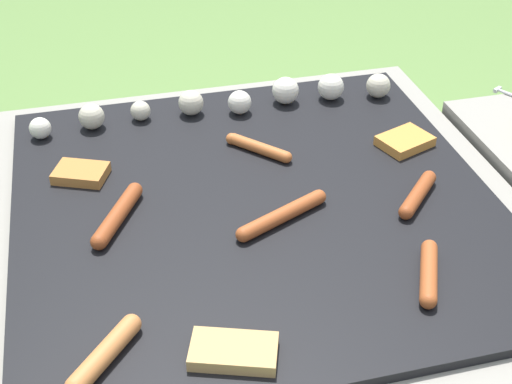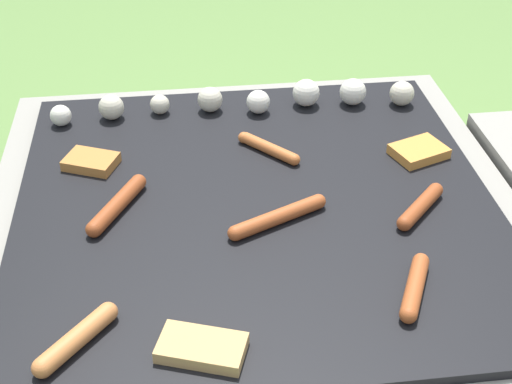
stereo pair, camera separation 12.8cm
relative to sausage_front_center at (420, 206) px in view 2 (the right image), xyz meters
name	(u,v)px [view 2 (the right image)]	position (x,y,z in m)	size (l,w,h in m)	color
ground_plane	(256,354)	(-0.28, 0.07, -0.42)	(14.00, 14.00, 0.00)	#608442
grill	(256,285)	(-0.28, 0.07, -0.22)	(0.98, 0.98, 0.41)	gray
sausage_front_right	(77,339)	(-0.58, -0.24, 0.00)	(0.11, 0.12, 0.03)	#C6753D
sausage_front_center	(420,206)	(0.00, 0.00, 0.00)	(0.11, 0.12, 0.03)	#93421E
sausage_mid_right	(269,148)	(-0.24, 0.23, 0.00)	(0.11, 0.12, 0.02)	#B7602D
sausage_front_left	(117,204)	(-0.53, 0.07, 0.00)	(0.10, 0.16, 0.03)	#93421E
sausage_back_center	(415,287)	(-0.07, -0.20, 0.00)	(0.08, 0.14, 0.03)	#A34C23
sausage_back_right	(278,217)	(-0.25, 0.00, 0.00)	(0.18, 0.10, 0.03)	#A34C23
bread_slice_right	(202,348)	(-0.40, -0.28, 0.00)	(0.14, 0.10, 0.02)	tan
bread_slice_center	(419,151)	(0.05, 0.18, 0.00)	(0.12, 0.11, 0.02)	#D18438
bread_slice_left	(91,162)	(-0.59, 0.22, 0.00)	(0.12, 0.10, 0.02)	#B27033
mushroom_row	(257,99)	(-0.24, 0.41, 0.01)	(0.79, 0.08, 0.06)	silver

